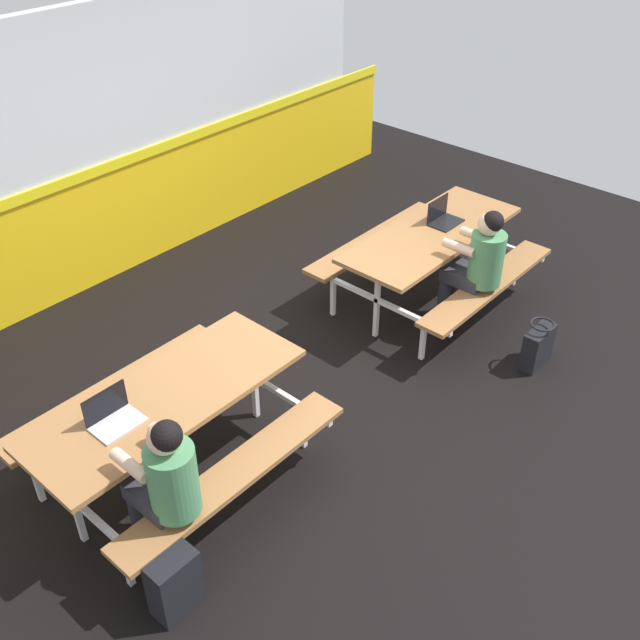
# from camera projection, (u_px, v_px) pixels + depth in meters

# --- Properties ---
(ground_plane) EXTENTS (10.00, 10.00, 0.02)m
(ground_plane) POSITION_uv_depth(u_px,v_px,m) (316.00, 371.00, 6.30)
(ground_plane) COLOR black
(accent_backdrop) EXTENTS (8.00, 0.14, 2.60)m
(accent_backdrop) POSITION_uv_depth(u_px,v_px,m) (110.00, 152.00, 6.99)
(accent_backdrop) COLOR yellow
(accent_backdrop) RESTS_ON ground
(picnic_table_left) EXTENTS (1.96, 1.55, 0.74)m
(picnic_table_left) POSITION_uv_depth(u_px,v_px,m) (169.00, 413.00, 5.02)
(picnic_table_left) COLOR #9E6B3D
(picnic_table_left) RESTS_ON ground
(picnic_table_right) EXTENTS (1.96, 1.55, 0.74)m
(picnic_table_right) POSITION_uv_depth(u_px,v_px,m) (430.00, 248.00, 6.86)
(picnic_table_right) COLOR #9E6B3D
(picnic_table_right) RESTS_ON ground
(student_nearer) EXTENTS (0.36, 0.53, 1.21)m
(student_nearer) POSITION_uv_depth(u_px,v_px,m) (165.00, 479.00, 4.36)
(student_nearer) COLOR #2D2D38
(student_nearer) RESTS_ON ground
(student_further) EXTENTS (0.36, 0.53, 1.21)m
(student_further) POSITION_uv_depth(u_px,v_px,m) (478.00, 260.00, 6.41)
(student_further) COLOR #2D2D38
(student_further) RESTS_ON ground
(laptop_silver) EXTENTS (0.32, 0.22, 0.22)m
(laptop_silver) POSITION_uv_depth(u_px,v_px,m) (113.00, 417.00, 4.68)
(laptop_silver) COLOR silver
(laptop_silver) RESTS_ON picnic_table_left
(laptop_dark) EXTENTS (0.32, 0.22, 0.22)m
(laptop_dark) POSITION_uv_depth(u_px,v_px,m) (443.00, 218.00, 6.89)
(laptop_dark) COLOR black
(laptop_dark) RESTS_ON picnic_table_right
(backpack_dark) EXTENTS (0.30, 0.22, 0.44)m
(backpack_dark) POSITION_uv_depth(u_px,v_px,m) (174.00, 583.00, 4.35)
(backpack_dark) COLOR black
(backpack_dark) RESTS_ON ground
(tote_bag_bright) EXTENTS (0.34, 0.21, 0.43)m
(tote_bag_bright) POSITION_uv_depth(u_px,v_px,m) (538.00, 346.00, 6.26)
(tote_bag_bright) COLOR black
(tote_bag_bright) RESTS_ON ground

